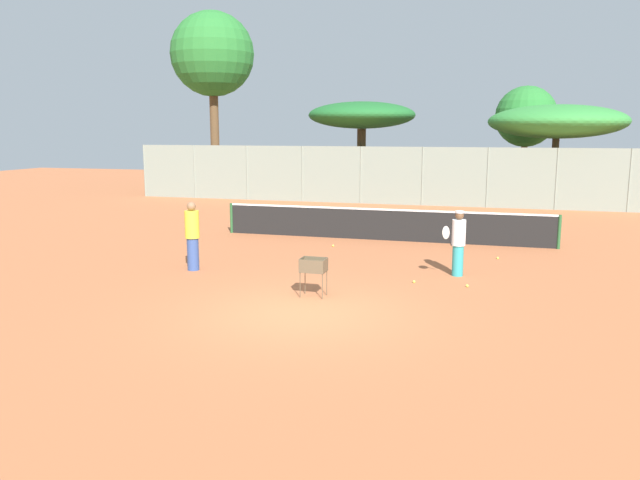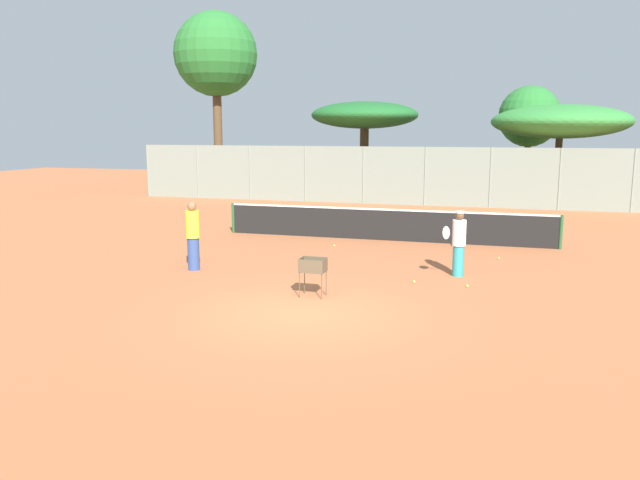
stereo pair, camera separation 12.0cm
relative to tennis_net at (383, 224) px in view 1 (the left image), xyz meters
The scene contains 15 objects.
ground_plane 8.85m from the tennis_net, 90.00° to the right, with size 80.00×80.00×0.00m, color #B7663D.
tennis_net is the anchor object (origin of this frame).
back_fence 10.28m from the tennis_net, 90.00° to the left, with size 30.81×0.08×2.85m.
tree_0 14.31m from the tennis_net, 63.59° to the left, with size 6.54×6.54×4.87m.
tree_1 17.03m from the tennis_net, 73.10° to the left, with size 3.29×3.29×6.02m.
tree_2 21.88m from the tennis_net, 131.25° to the left, with size 5.08×5.08×10.74m.
tree_3 13.73m from the tennis_net, 105.84° to the left, with size 5.68×5.68×5.14m.
player_white_outfit 7.10m from the tennis_net, 124.23° to the right, with size 0.38×0.92×1.81m.
player_red_cap 5.36m from the tennis_net, 58.96° to the right, with size 0.57×0.79×1.66m.
ball_cart 7.53m from the tennis_net, 91.24° to the right, with size 0.56×0.41×0.87m.
tennis_ball_0 2.14m from the tennis_net, 129.07° to the right, with size 0.07×0.07×0.07m, color #D1E54C.
tennis_ball_1 5.97m from the tennis_net, 72.20° to the right, with size 0.07×0.07×0.07m, color #D1E54C.
tennis_ball_2 4.34m from the tennis_net, 29.95° to the right, with size 0.07×0.07×0.07m, color #D1E54C.
tennis_ball_3 6.51m from the tennis_net, 61.70° to the right, with size 0.07×0.07×0.07m, color #D1E54C.
parked_car 13.13m from the tennis_net, 94.43° to the left, with size 4.20×1.70×1.60m.
Camera 1 is at (3.74, -11.55, 3.65)m, focal length 35.00 mm.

